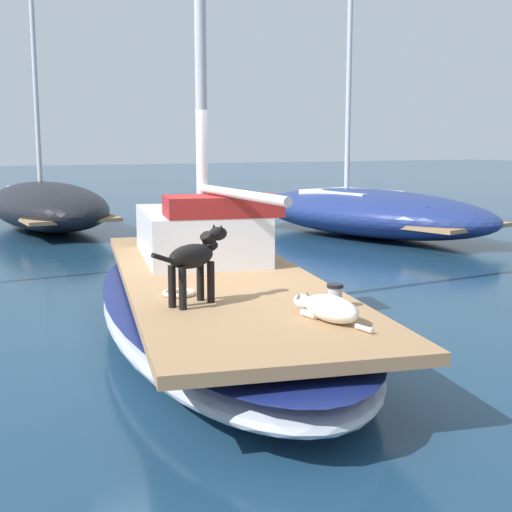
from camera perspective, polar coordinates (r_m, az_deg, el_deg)
ground_plane at (r=7.95m, az=-3.17°, el=-6.15°), size 120.00×120.00×0.00m
sailboat_main at (r=7.87m, az=-3.19°, el=-3.80°), size 3.94×7.60×0.66m
cabin_house at (r=8.84m, az=-4.51°, el=2.05°), size 1.82×2.47×0.84m
dog_white at (r=5.77m, az=5.93°, el=-4.27°), size 0.35×0.95×0.22m
dog_black at (r=6.30m, az=-5.02°, el=-0.18°), size 0.88×0.48×0.70m
deck_winch at (r=6.25m, az=6.48°, el=-3.30°), size 0.16×0.16×0.21m
coiled_rope at (r=6.75m, az=-6.32°, el=-3.03°), size 0.32×0.32×0.04m
moored_boat_far_astern at (r=17.92m, az=-16.73°, el=4.04°), size 2.85×6.42×6.99m
moored_boat_starboard_side at (r=16.12m, az=9.16°, el=3.62°), size 4.20×7.15×5.68m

